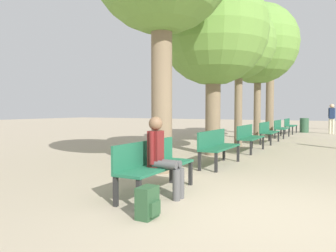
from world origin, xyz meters
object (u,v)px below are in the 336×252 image
object	(u,v)px
bench_row_3	(268,131)
tree_row_4	(271,53)
tree_row_3	(258,44)
pedestrian_mid	(332,117)
bench_row_5	(289,125)
bench_row_0	(153,162)
person_seated	(162,154)
trash_bin	(304,125)
backpack	(148,203)
bench_row_1	(217,145)
tree_row_1	(213,32)
bench_row_2	(249,136)
bench_row_4	(280,127)
pedestrian_far	(331,115)
tree_row_2	(239,44)

from	to	relation	value
bench_row_3	tree_row_4	size ratio (longest dim) A/B	0.32
tree_row_3	pedestrian_mid	xyz separation A→B (m)	(2.90, 5.49, -3.35)
bench_row_5	bench_row_0	bearing A→B (deg)	-90.00
person_seated	trash_bin	xyz separation A→B (m)	(0.44, 16.63, -0.24)
bench_row_3	backpack	bearing A→B (deg)	-86.86
pedestrian_mid	bench_row_5	bearing A→B (deg)	-158.95
bench_row_1	tree_row_4	bearing A→B (deg)	94.20
tree_row_1	tree_row_4	bearing A→B (deg)	90.00
tree_row_4	pedestrian_mid	bearing A→B (deg)	42.17
bench_row_2	tree_row_4	xyz separation A→B (m)	(-0.76, 7.33, 3.85)
tree_row_1	backpack	bearing A→B (deg)	-77.31
tree_row_1	person_seated	size ratio (longest dim) A/B	4.24
bench_row_1	bench_row_4	world-z (taller)	same
bench_row_5	pedestrian_far	distance (m)	5.85
bench_row_1	person_seated	bearing A→B (deg)	-85.87
tree_row_4	tree_row_2	bearing A→B (deg)	-90.00
backpack	trash_bin	bearing A→B (deg)	89.66
backpack	trash_bin	size ratio (longest dim) A/B	0.46
pedestrian_far	backpack	bearing A→B (deg)	-93.69
tree_row_2	tree_row_4	size ratio (longest dim) A/B	0.92
bench_row_4	pedestrian_mid	size ratio (longest dim) A/B	1.06
bench_row_4	bench_row_0	bearing A→B (deg)	-90.00
tree_row_4	trash_bin	world-z (taller)	tree_row_4
tree_row_2	pedestrian_far	bearing A→B (deg)	78.34
tree_row_1	trash_bin	size ratio (longest dim) A/B	6.17
bench_row_2	tree_row_1	bearing A→B (deg)	-120.63
bench_row_0	bench_row_4	size ratio (longest dim) A/B	1.00
bench_row_0	bench_row_3	xyz separation A→B (m)	(0.00, 9.13, 0.00)
tree_row_2	tree_row_4	world-z (taller)	tree_row_4
tree_row_4	backpack	world-z (taller)	tree_row_4
pedestrian_mid	person_seated	bearing A→B (deg)	-96.74
tree_row_2	trash_bin	distance (m)	9.74
tree_row_3	person_seated	world-z (taller)	tree_row_3
bench_row_0	tree_row_4	world-z (taller)	tree_row_4
tree_row_1	bench_row_1	bearing A→B (deg)	-66.53
bench_row_5	backpack	xyz separation A→B (m)	(0.56, -16.29, -0.32)
bench_row_5	tree_row_1	world-z (taller)	tree_row_1
bench_row_2	person_seated	world-z (taller)	person_seated
bench_row_3	bench_row_4	distance (m)	3.04
bench_row_2	bench_row_4	bearing A→B (deg)	90.00
bench_row_2	tree_row_4	distance (m)	8.31
bench_row_0	backpack	bearing A→B (deg)	-62.34
bench_row_1	tree_row_3	size ratio (longest dim) A/B	0.29
bench_row_1	bench_row_2	world-z (taller)	same
bench_row_2	bench_row_3	distance (m)	3.04
bench_row_5	person_seated	bearing A→B (deg)	-89.15
bench_row_1	bench_row_3	size ratio (longest dim) A/B	1.00
person_seated	trash_bin	size ratio (longest dim) A/B	1.45
trash_bin	bench_row_0	bearing A→B (deg)	-92.30
bench_row_0	person_seated	world-z (taller)	person_seated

